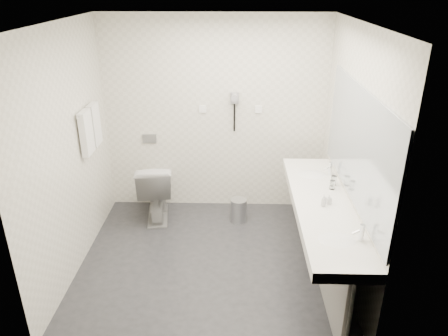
{
  "coord_description": "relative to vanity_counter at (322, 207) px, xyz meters",
  "views": [
    {
      "loc": [
        0.26,
        -3.88,
        2.85
      ],
      "look_at": [
        0.15,
        0.15,
        1.05
      ],
      "focal_mm": 34.18,
      "sensor_mm": 36.0,
      "label": 1
    }
  ],
  "objects": [
    {
      "name": "towel_rail",
      "position": [
        -2.47,
        0.75,
        0.75
      ],
      "size": [
        0.02,
        0.62,
        0.02
      ],
      "primitive_type": "cylinder",
      "rotation": [
        1.57,
        0.0,
        0.0
      ],
      "color": "silver",
      "rests_on": "wall_left"
    },
    {
      "name": "toilet",
      "position": [
        -1.87,
        1.14,
        -0.41
      ],
      "size": [
        0.54,
        0.82,
        0.78
      ],
      "primitive_type": "imported",
      "rotation": [
        0.0,
        0.0,
        3.28
      ],
      "color": "white",
      "rests_on": "floor"
    },
    {
      "name": "bin_lid",
      "position": [
        -0.81,
        1.05,
        -0.51
      ],
      "size": [
        0.21,
        0.21,
        0.02
      ],
      "primitive_type": "cylinder",
      "color": "#B2B5BA",
      "rests_on": "pedal_bin"
    },
    {
      "name": "vanity_post_near",
      "position": [
        0.05,
        -1.04,
        -0.42
      ],
      "size": [
        0.06,
        0.06,
        0.75
      ],
      "primitive_type": "cylinder",
      "color": "silver",
      "rests_on": "floor"
    },
    {
      "name": "ceiling",
      "position": [
        -1.12,
        0.2,
        1.7
      ],
      "size": [
        2.8,
        2.8,
        0.0
      ],
      "primitive_type": "plane",
      "rotation": [
        3.14,
        0.0,
        0.0
      ],
      "color": "white",
      "rests_on": "wall_back"
    },
    {
      "name": "dryer_cradle",
      "position": [
        -0.88,
        1.47,
        0.7
      ],
      "size": [
        0.1,
        0.04,
        0.14
      ],
      "primitive_type": "cube",
      "color": "gray",
      "rests_on": "wall_back"
    },
    {
      "name": "wall_front",
      "position": [
        -1.12,
        -1.1,
        0.45
      ],
      "size": [
        2.8,
        0.0,
        2.8
      ],
      "primitive_type": "plane",
      "rotation": [
        -1.57,
        0.0,
        0.0
      ],
      "color": "silver",
      "rests_on": "floor"
    },
    {
      "name": "glass_left",
      "position": [
        0.15,
        0.29,
        0.1
      ],
      "size": [
        0.06,
        0.06,
        0.1
      ],
      "primitive_type": "cylinder",
      "rotation": [
        0.0,
        0.0,
        0.22
      ],
      "color": "silver",
      "rests_on": "vanity_counter"
    },
    {
      "name": "dryer_barrel",
      "position": [
        -0.88,
        1.4,
        0.73
      ],
      "size": [
        0.08,
        0.14,
        0.08
      ],
      "primitive_type": "cylinder",
      "rotation": [
        1.57,
        0.0,
        0.0
      ],
      "color": "gray",
      "rests_on": "dryer_cradle"
    },
    {
      "name": "glass_right",
      "position": [
        0.18,
        0.39,
        0.1
      ],
      "size": [
        0.07,
        0.07,
        0.11
      ],
      "primitive_type": "cylinder",
      "rotation": [
        0.0,
        0.0,
        0.16
      ],
      "color": "silver",
      "rests_on": "vanity_counter"
    },
    {
      "name": "faucet_near",
      "position": [
        0.19,
        -0.65,
        0.12
      ],
      "size": [
        0.04,
        0.04,
        0.15
      ],
      "primitive_type": "cylinder",
      "color": "silver",
      "rests_on": "vanity_counter"
    },
    {
      "name": "basin_near",
      "position": [
        0.0,
        -0.65,
        0.04
      ],
      "size": [
        0.4,
        0.31,
        0.05
      ],
      "primitive_type": "ellipsoid",
      "color": "white",
      "rests_on": "vanity_counter"
    },
    {
      "name": "wall_left",
      "position": [
        -2.52,
        0.2,
        0.45
      ],
      "size": [
        0.0,
        2.6,
        2.6
      ],
      "primitive_type": "plane",
      "rotation": [
        1.57,
        0.0,
        1.57
      ],
      "color": "silver",
      "rests_on": "floor"
    },
    {
      "name": "vanity_post_far",
      "position": [
        0.05,
        1.04,
        -0.42
      ],
      "size": [
        0.06,
        0.06,
        0.75
      ],
      "primitive_type": "cylinder",
      "color": "silver",
      "rests_on": "floor"
    },
    {
      "name": "wall_right",
      "position": [
        0.27,
        0.2,
        0.45
      ],
      "size": [
        0.0,
        2.6,
        2.6
      ],
      "primitive_type": "plane",
      "rotation": [
        1.57,
        0.0,
        -1.57
      ],
      "color": "silver",
      "rests_on": "floor"
    },
    {
      "name": "floor",
      "position": [
        -1.12,
        0.2,
        -0.8
      ],
      "size": [
        2.8,
        2.8,
        0.0
      ],
      "primitive_type": "plane",
      "color": "#28282D",
      "rests_on": "ground"
    },
    {
      "name": "mirror",
      "position": [
        0.26,
        0.0,
        0.65
      ],
      "size": [
        0.02,
        2.2,
        1.05
      ],
      "primitive_type": "cube",
      "color": "#B2BCC6",
      "rests_on": "wall_right"
    },
    {
      "name": "switch_plate_b",
      "position": [
        -0.57,
        1.49,
        0.55
      ],
      "size": [
        0.09,
        0.02,
        0.09
      ],
      "primitive_type": "cube",
      "color": "white",
      "rests_on": "wall_back"
    },
    {
      "name": "vanity_counter",
      "position": [
        0.0,
        0.0,
        0.0
      ],
      "size": [
        0.55,
        2.2,
        0.1
      ],
      "primitive_type": "cube",
      "color": "white",
      "rests_on": "floor"
    },
    {
      "name": "faucet_far",
      "position": [
        0.19,
        0.65,
        0.12
      ],
      "size": [
        0.04,
        0.04,
        0.15
      ],
      "primitive_type": "cylinder",
      "color": "silver",
      "rests_on": "vanity_counter"
    },
    {
      "name": "towel_far",
      "position": [
        -2.46,
        0.89,
        0.53
      ],
      "size": [
        0.07,
        0.24,
        0.48
      ],
      "primitive_type": "cube",
      "color": "white",
      "rests_on": "towel_rail"
    },
    {
      "name": "dryer_cord",
      "position": [
        -0.88,
        1.46,
        0.45
      ],
      "size": [
        0.02,
        0.02,
        0.35
      ],
      "primitive_type": "cylinder",
      "color": "black",
      "rests_on": "dryer_cradle"
    },
    {
      "name": "wall_back",
      "position": [
        -1.12,
        1.5,
        0.45
      ],
      "size": [
        2.8,
        0.0,
        2.8
      ],
      "primitive_type": "plane",
      "rotation": [
        1.57,
        0.0,
        0.0
      ],
      "color": "silver",
      "rests_on": "floor"
    },
    {
      "name": "soap_bottle_a",
      "position": [
        0.05,
        -0.02,
        0.1
      ],
      "size": [
        0.06,
        0.06,
        0.1
      ],
      "primitive_type": "imported",
      "rotation": [
        0.0,
        0.0,
        0.38
      ],
      "color": "silver",
      "rests_on": "vanity_counter"
    },
    {
      "name": "flush_plate",
      "position": [
        -1.98,
        1.49,
        0.15
      ],
      "size": [
        0.18,
        0.02,
        0.12
      ],
      "primitive_type": "cube",
      "color": "#B2B5BA",
      "rests_on": "wall_back"
    },
    {
      "name": "soap_bottle_c",
      "position": [
        -0.01,
        -0.07,
        0.11
      ],
      "size": [
        0.05,
        0.05,
        0.12
      ],
      "primitive_type": "imported",
      "rotation": [
        0.0,
        0.0,
        0.02
      ],
      "color": "silver",
      "rests_on": "vanity_counter"
    },
    {
      "name": "pedal_bin",
      "position": [
        -0.81,
        1.05,
        -0.66
      ],
      "size": [
        0.22,
        0.22,
        0.29
      ],
      "primitive_type": "cylinder",
      "rotation": [
        0.0,
        0.0,
        -0.06
      ],
      "color": "#B2B5BA",
      "rests_on": "floor"
    },
    {
      "name": "basin_far",
      "position": [
        0.0,
        0.65,
        0.04
      ],
      "size": [
        0.4,
        0.31,
        0.05
      ],
      "primitive_type": "ellipsoid",
      "color": "white",
      "rests_on": "vanity_counter"
    },
    {
      "name": "switch_plate_a",
      "position": [
        -1.27,
        1.49,
        0.55
      ],
      "size": [
        0.09,
        0.02,
        0.09
      ],
      "primitive_type": "cube",
      "color": "white",
      "rests_on": "wall_back"
    },
    {
      "name": "towel_near",
      "position": [
        -2.46,
        0.61,
        0.53
      ],
      "size": [
        0.07,
        0.24,
        0.48
      ],
      "primitive_type": "cube",
      "color": "white",
      "rests_on": "towel_rail"
    },
    {
      "name": "vanity_panel",
      "position": [
        0.02,
        0.0,
        -0.42
      ],
      "size": [
        0.03,
        2.15,
        0.75
      ],
      "primitive_type": "cube",
      "color": "gray",
      "rests_on": "floor"
    }
  ]
}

